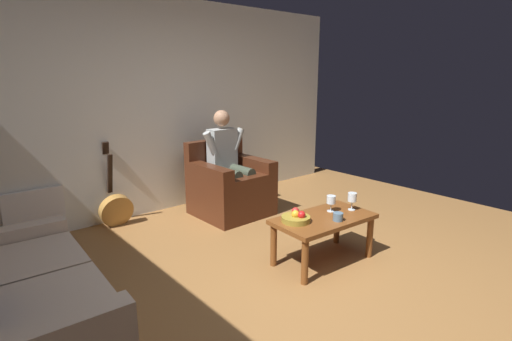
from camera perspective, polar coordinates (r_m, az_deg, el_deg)
The scene contains 12 objects.
ground_plane at distance 3.32m, azimuth 11.18°, elevation -17.31°, with size 6.54×6.54×0.00m, color olive.
wall_back at distance 5.03m, azimuth -13.66°, elevation 8.95°, with size 5.78×0.06×2.62m, color silver.
armchair at distance 4.87m, azimuth -3.86°, elevation -2.48°, with size 0.84×0.82×0.90m.
person_seated at distance 4.79m, azimuth -3.96°, elevation 1.60°, with size 0.61×0.61×1.29m.
couch at distance 2.80m, azimuth -33.01°, elevation -17.95°, with size 1.01×1.57×0.92m.
coffee_table at distance 3.67m, azimuth 9.84°, elevation -7.72°, with size 0.98×0.57×0.44m.
guitar at distance 4.77m, azimuth -19.81°, elevation -5.10°, with size 0.38×0.29×0.97m.
radiator at distance 4.69m, azimuth -29.59°, elevation -5.75°, with size 0.58×0.06×0.56m, color white.
wine_glass_near at distance 3.76m, azimuth 10.92°, elevation -4.33°, with size 0.09×0.09×0.16m.
wine_glass_far at distance 3.84m, azimuth 13.89°, elevation -3.94°, with size 0.08×0.08×0.17m.
fruit_bowl at distance 3.49m, azimuth 5.89°, elevation -6.86°, with size 0.26×0.26×0.11m.
candle_jar at distance 3.57m, azimuth 11.90°, elevation -6.63°, with size 0.09×0.09×0.07m, color slate.
Camera 1 is at (2.28, 1.72, 1.71)m, focal length 27.36 mm.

